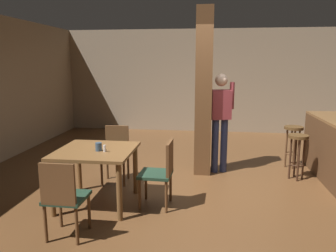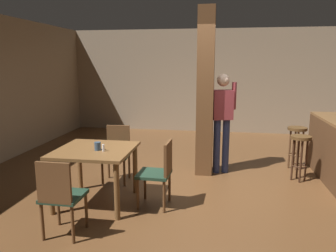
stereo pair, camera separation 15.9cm
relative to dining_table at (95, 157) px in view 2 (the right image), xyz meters
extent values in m
plane|color=brown|center=(1.45, 0.61, -0.65)|extent=(10.80, 10.80, 0.00)
cube|color=gray|center=(1.45, 5.11, 0.75)|extent=(8.00, 0.10, 2.80)
cube|color=brown|center=(1.39, 1.47, 0.75)|extent=(0.28, 0.28, 2.80)
cube|color=brown|center=(0.00, 0.00, 0.10)|extent=(1.01, 1.01, 0.04)
cylinder|color=brown|center=(0.43, 0.43, -0.28)|extent=(0.07, 0.07, 0.73)
cylinder|color=brown|center=(-0.43, 0.43, -0.28)|extent=(0.07, 0.07, 0.73)
cylinder|color=brown|center=(0.43, -0.43, -0.28)|extent=(0.07, 0.07, 0.73)
cylinder|color=brown|center=(-0.43, -0.43, -0.28)|extent=(0.07, 0.07, 0.73)
cube|color=#1E3828|center=(-0.04, -0.85, -0.20)|extent=(0.42, 0.42, 0.04)
cube|color=brown|center=(-0.04, -1.05, 0.03)|extent=(0.38, 0.04, 0.45)
cylinder|color=brown|center=(-0.21, -0.68, -0.42)|extent=(0.04, 0.04, 0.43)
cylinder|color=brown|center=(0.14, -0.68, -0.42)|extent=(0.04, 0.04, 0.43)
cylinder|color=brown|center=(-0.21, -1.03, -0.42)|extent=(0.04, 0.04, 0.43)
cylinder|color=brown|center=(0.14, -1.03, -0.42)|extent=(0.04, 0.04, 0.43)
cube|color=#1E3828|center=(0.80, 0.02, -0.20)|extent=(0.44, 0.44, 0.04)
cube|color=brown|center=(0.99, 0.02, 0.03)|extent=(0.05, 0.38, 0.45)
cylinder|color=brown|center=(0.62, -0.14, -0.42)|extent=(0.04, 0.04, 0.43)
cylinder|color=brown|center=(0.63, 0.21, -0.42)|extent=(0.04, 0.04, 0.43)
cylinder|color=brown|center=(0.97, -0.16, -0.42)|extent=(0.04, 0.04, 0.43)
cylinder|color=brown|center=(0.98, 0.19, -0.42)|extent=(0.04, 0.04, 0.43)
cube|color=#1E3828|center=(0.02, 0.81, -0.20)|extent=(0.44, 0.44, 0.04)
cube|color=brown|center=(0.00, 1.00, 0.03)|extent=(0.38, 0.06, 0.45)
cylinder|color=brown|center=(0.20, 0.64, -0.42)|extent=(0.04, 0.04, 0.43)
cylinder|color=brown|center=(-0.15, 0.62, -0.42)|extent=(0.04, 0.04, 0.43)
cylinder|color=brown|center=(0.18, 0.99, -0.42)|extent=(0.04, 0.04, 0.43)
cylinder|color=brown|center=(-0.17, 0.97, -0.42)|extent=(0.04, 0.04, 0.43)
cylinder|color=#33475B|center=(0.07, -0.07, 0.17)|extent=(0.08, 0.08, 0.11)
cylinder|color=silver|center=(0.16, -0.11, 0.17)|extent=(0.03, 0.03, 0.09)
cube|color=maroon|center=(1.68, 1.56, 0.55)|extent=(0.38, 0.28, 0.50)
sphere|color=beige|center=(1.68, 1.56, 0.97)|extent=(0.26, 0.26, 0.21)
cylinder|color=navy|center=(1.75, 1.58, -0.17)|extent=(0.15, 0.15, 0.95)
cylinder|color=navy|center=(1.60, 1.54, -0.17)|extent=(0.15, 0.15, 0.95)
cylinder|color=maroon|center=(1.86, 1.61, 0.70)|extent=(0.10, 0.10, 0.46)
cylinder|color=maroon|center=(1.49, 1.51, 0.70)|extent=(0.10, 0.10, 0.46)
cylinder|color=#4C3319|center=(2.94, 1.36, 0.07)|extent=(0.32, 0.32, 0.05)
torus|color=#382114|center=(2.94, 1.36, -0.40)|extent=(0.23, 0.23, 0.02)
cylinder|color=#382114|center=(2.94, 1.46, -0.30)|extent=(0.03, 0.03, 0.70)
cylinder|color=#382114|center=(2.94, 1.25, -0.30)|extent=(0.03, 0.03, 0.70)
cylinder|color=#382114|center=(3.04, 1.36, -0.30)|extent=(0.03, 0.03, 0.70)
cylinder|color=#382114|center=(2.83, 1.36, -0.30)|extent=(0.03, 0.03, 0.70)
cylinder|color=#4C3319|center=(3.02, 2.00, 0.09)|extent=(0.34, 0.34, 0.05)
torus|color=#4C301C|center=(3.02, 2.00, -0.39)|extent=(0.24, 0.24, 0.02)
cylinder|color=#4C301C|center=(3.02, 2.11, -0.29)|extent=(0.03, 0.03, 0.72)
cylinder|color=#4C301C|center=(3.02, 1.89, -0.29)|extent=(0.03, 0.03, 0.72)
cylinder|color=#4C301C|center=(3.13, 2.00, -0.29)|extent=(0.03, 0.03, 0.72)
cylinder|color=#4C301C|center=(2.91, 2.00, -0.29)|extent=(0.03, 0.03, 0.72)
camera|label=1|loc=(1.49, -4.06, 1.26)|focal=35.00mm
camera|label=2|loc=(1.65, -4.03, 1.26)|focal=35.00mm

